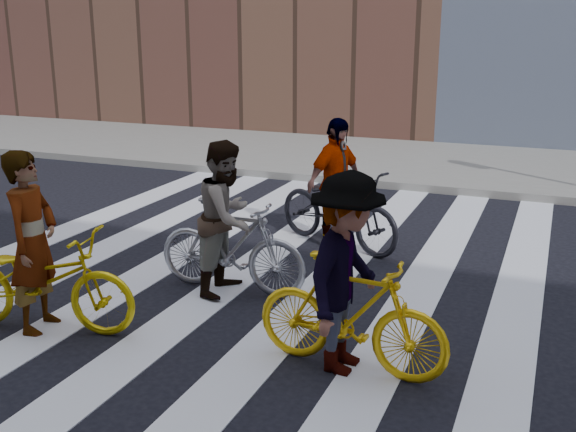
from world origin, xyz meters
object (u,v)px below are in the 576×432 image
Objects in this scene: bike_yellow_left at (41,281)px; bike_silver_mid at (232,246)px; rider_mid at (227,217)px; rider_rear at (335,183)px; bike_yellow_right at (351,314)px; bike_dark_rear at (338,208)px; rider_left at (33,242)px; rider_right at (346,274)px.

bike_silver_mid reaches higher than bike_yellow_left.
rider_rear is (0.62, 2.09, 0.01)m from rider_mid.
bike_silver_mid reaches higher than bike_yellow_right.
bike_yellow_right is (3.17, 0.37, 0.01)m from bike_yellow_left.
rider_mid reaches higher than bike_yellow_right.
rider_left reaches higher than bike_dark_rear.
bike_yellow_left is at bearing 175.61° from bike_dark_rear.
rider_mid is (-0.67, -2.09, 0.34)m from bike_dark_rear.
rider_right is (-0.05, 0.00, 0.38)m from bike_yellow_right.
bike_silver_mid is 2.25m from bike_yellow_right.
bike_silver_mid is at bearing -90.66° from rider_mid.
rider_left is at bearing 140.73° from rider_mid.
bike_silver_mid is 2.19m from rider_left.
rider_left is at bearing 175.61° from rider_rear.
rider_mid is at bearing 89.34° from bike_silver_mid.
bike_yellow_left is 2.13m from bike_silver_mid.
bike_silver_mid is 2.18m from bike_dark_rear.
rider_left is (-1.38, -1.66, 0.38)m from bike_silver_mid.
rider_mid is at bearing -173.46° from rider_rear.
rider_rear reaches higher than bike_yellow_right.
bike_yellow_right is 2.32m from rider_mid.
rider_left reaches higher than rider_mid.
bike_dark_rear reaches higher than bike_silver_mid.
bike_silver_mid is 0.99× the size of rider_left.
rider_rear is at bearing -15.86° from bike_silver_mid.
rider_left is 2.13m from rider_mid.
rider_right is (1.79, -1.29, 0.36)m from bike_silver_mid.
bike_yellow_left is 0.96× the size of bike_dark_rear.
rider_mid is at bearing -50.09° from rider_left.
rider_rear is (1.95, 3.75, -0.02)m from rider_left.
bike_yellow_left is 4.23m from bike_dark_rear.
bike_yellow_right is 3.26m from rider_left.
rider_mid is (1.28, 1.66, 0.37)m from bike_yellow_left.
bike_silver_mid is 2.24m from rider_right.
bike_yellow_right is 0.38m from rider_right.
bike_silver_mid is 1.03× the size of rider_mid.
rider_mid is at bearing 59.02° from rider_right.
bike_dark_rear is 1.16× the size of rider_rear.
rider_left reaches higher than bike_silver_mid.
rider_rear is at bearing 113.01° from bike_dark_rear.
bike_silver_mid is 1.02× the size of bike_yellow_right.
bike_yellow_right is at bearing -125.02° from rider_mid.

